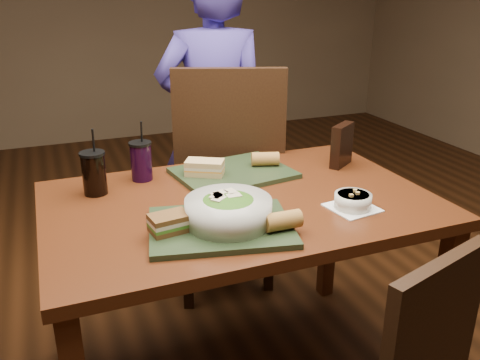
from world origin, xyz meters
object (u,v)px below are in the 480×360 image
object	(u,v)px
baguette_far	(265,159)
diner	(213,124)
salad_bowl	(228,209)
cup_berry	(141,161)
tray_far	(233,173)
cup_cola	(94,173)
sandwich_near	(170,223)
tray_near	(221,227)
soup_bowl	(353,201)
chip_bag	(342,145)
chair_far	(221,172)
sandwich_far	(205,167)
dining_table	(240,223)
baguette_near	(283,221)

from	to	relation	value
baguette_far	diner	bearing A→B (deg)	89.51
salad_bowl	baguette_far	world-z (taller)	salad_bowl
cup_berry	tray_far	bearing A→B (deg)	-13.92
diner	cup_cola	size ratio (longest dim) A/B	6.59
sandwich_near	diner	bearing A→B (deg)	65.14
diner	sandwich_near	xyz separation A→B (m)	(-0.50, -1.07, 0.02)
salad_bowl	sandwich_near	size ratio (longest dim) A/B	2.14
cup_cola	tray_near	bearing A→B (deg)	-53.65
soup_bowl	sandwich_near	world-z (taller)	sandwich_near
soup_bowl	sandwich_near	size ratio (longest dim) A/B	1.36
diner	chip_bag	size ratio (longest dim) A/B	9.11
chair_far	soup_bowl	bearing A→B (deg)	-78.51
chair_far	soup_bowl	size ratio (longest dim) A/B	6.75
sandwich_near	chip_bag	bearing A→B (deg)	24.01
tray_near	cup_cola	xyz separation A→B (m)	(-0.31, 0.42, 0.07)
salad_bowl	chair_far	bearing A→B (deg)	72.12
tray_far	cup_cola	xyz separation A→B (m)	(-0.51, 0.00, 0.07)
salad_bowl	sandwich_far	distance (m)	0.42
diner	tray_far	xyz separation A→B (m)	(-0.14, -0.66, -0.02)
baguette_far	tray_near	bearing A→B (deg)	-128.14
dining_table	tray_near	size ratio (longest dim) A/B	3.10
diner	baguette_far	world-z (taller)	diner
sandwich_near	baguette_near	xyz separation A→B (m)	(0.31, -0.11, 0.00)
cup_berry	sandwich_near	bearing A→B (deg)	-92.08
cup_cola	salad_bowl	bearing A→B (deg)	-51.36
chip_bag	cup_cola	bearing A→B (deg)	142.29
diner	soup_bowl	size ratio (longest dim) A/B	9.40
cup_berry	tray_near	bearing A→B (deg)	-75.08
diner	salad_bowl	distance (m)	1.13
tray_far	cup_berry	size ratio (longest dim) A/B	1.86
diner	soup_bowl	xyz separation A→B (m)	(0.11, -1.09, 0.00)
diner	dining_table	bearing A→B (deg)	88.76
sandwich_near	baguette_far	distance (m)	0.65
tray_near	salad_bowl	size ratio (longest dim) A/B	1.62
baguette_near	chip_bag	world-z (taller)	chip_bag
diner	tray_near	xyz separation A→B (m)	(-0.34, -1.08, -0.02)
cup_cola	chip_bag	xyz separation A→B (m)	(0.96, -0.06, 0.01)
soup_bowl	cup_berry	distance (m)	0.78
salad_bowl	sandwich_near	bearing A→B (deg)	176.82
soup_bowl	baguette_near	size ratio (longest dim) A/B	1.52
baguette_near	cup_berry	world-z (taller)	cup_berry
cup_berry	chip_bag	distance (m)	0.79
salad_bowl	soup_bowl	distance (m)	0.43
sandwich_near	cup_berry	size ratio (longest dim) A/B	0.54
tray_near	baguette_far	size ratio (longest dim) A/B	3.93
cup_cola	chair_far	bearing A→B (deg)	32.71
chair_far	sandwich_near	xyz separation A→B (m)	(-0.44, -0.80, 0.18)
cup_berry	chip_bag	bearing A→B (deg)	-9.92
chair_far	diner	world-z (taller)	diner
sandwich_near	cup_cola	size ratio (longest dim) A/B	0.51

